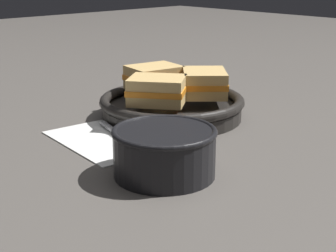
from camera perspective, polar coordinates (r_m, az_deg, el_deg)
The scene contains 8 objects.
ground_plane at distance 0.81m, azimuth 0.16°, elevation -2.08°, with size 4.00×4.00×0.00m, color #56514C.
napkin at distance 0.85m, azimuth -5.76°, elevation -1.22°, with size 0.22×0.19×0.00m.
soup_bowl at distance 0.69m, azimuth -0.40°, elevation -2.55°, with size 0.14×0.14×0.07m.
spoon at distance 0.80m, azimuth -4.20°, elevation -1.91°, with size 0.18×0.07×0.01m.
skillet at distance 0.95m, azimuth 0.39°, elevation 2.21°, with size 0.36×0.27×0.04m.
sandwich_near_left at distance 0.94m, azimuth 4.05°, elevation 4.79°, with size 0.12×0.12×0.05m.
sandwich_near_right at distance 0.99m, azimuth -1.54°, elevation 5.37°, with size 0.09×0.11×0.05m.
sandwich_far_left at distance 0.89m, azimuth -1.20°, elevation 3.97°, with size 0.12×0.12×0.05m.
Camera 1 is at (0.56, -0.53, 0.27)m, focal length 55.00 mm.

